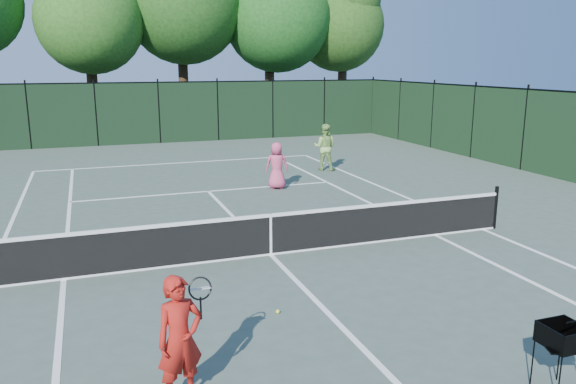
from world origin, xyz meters
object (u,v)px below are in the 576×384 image
object	(u,v)px
coach	(180,339)
player_pink	(277,166)
ball_hopper	(563,336)
player_green	(325,147)
loose_ball_midcourt	(278,312)

from	to	relation	value
coach	player_pink	xyz separation A→B (m)	(4.83, 10.68, -0.04)
player_pink	ball_hopper	bearing A→B (deg)	104.79
coach	player_green	size ratio (longest dim) A/B	0.91
player_pink	ball_hopper	size ratio (longest dim) A/B	1.67
player_green	ball_hopper	xyz separation A→B (m)	(-3.14, -14.52, -0.12)
player_pink	player_green	bearing A→B (deg)	-121.68
ball_hopper	loose_ball_midcourt	distance (m)	4.23
loose_ball_midcourt	player_green	bearing A→B (deg)	63.11
player_pink	player_green	xyz separation A→B (m)	(2.72, 2.41, 0.12)
coach	loose_ball_midcourt	bearing A→B (deg)	30.48
loose_ball_midcourt	ball_hopper	bearing A→B (deg)	-52.29
player_green	loose_ball_midcourt	distance (m)	12.61
player_pink	loose_ball_midcourt	distance (m)	9.32
coach	player_green	distance (m)	15.12
player_green	coach	bearing A→B (deg)	92.70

